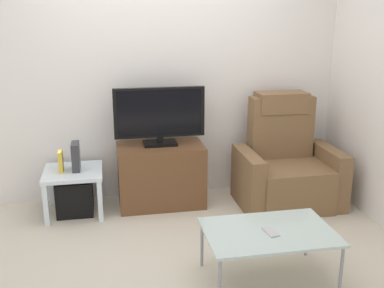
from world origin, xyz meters
name	(u,v)px	position (x,y,z in m)	size (l,w,h in m)	color
ground_plane	(176,242)	(0.00, 0.00, 0.00)	(6.40, 6.40, 0.00)	beige
wall_back	(157,70)	(0.00, 1.13, 1.30)	(6.40, 0.06, 2.60)	silver
tv_stand	(161,175)	(-0.02, 0.82, 0.31)	(0.83, 0.49, 0.61)	brown
television	(160,115)	(-0.02, 0.84, 0.90)	(0.87, 0.20, 0.56)	black
recliner_armchair	(286,166)	(1.21, 0.64, 0.37)	(0.98, 0.78, 1.08)	brown
side_table	(73,177)	(-0.85, 0.77, 0.36)	(0.54, 0.54, 0.43)	silver
subwoofer_box	(75,196)	(-0.85, 0.77, 0.17)	(0.34, 0.34, 0.34)	black
book_upright	(61,162)	(-0.95, 0.75, 0.52)	(0.04, 0.12, 0.20)	gold
game_console	(76,156)	(-0.82, 0.78, 0.56)	(0.07, 0.20, 0.26)	#333338
coffee_table	(269,234)	(0.55, -0.67, 0.36)	(0.90, 0.60, 0.39)	#B2C6C1
cell_phone	(271,232)	(0.55, -0.70, 0.39)	(0.07, 0.15, 0.01)	#B7B7BC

